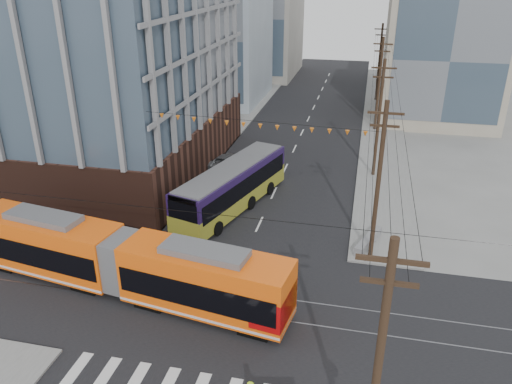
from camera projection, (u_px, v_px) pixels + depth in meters
ground at (202, 346)px, 26.37m from camera, size 160.00×160.00×0.00m
office_building at (45, 14)px, 45.29m from camera, size 30.00×25.00×28.60m
bg_bldg_nw_near at (201, 36)px, 72.22m from camera, size 18.00×16.00×18.00m
bg_bldg_ne_near at (442, 56)px, 62.45m from camera, size 14.00×14.00×16.00m
bg_bldg_nw_far at (253, 17)px, 88.96m from camera, size 16.00×18.00×20.00m
bg_bldg_ne_far at (441, 43)px, 80.22m from camera, size 16.00×16.00×14.00m
utility_pole_near at (377, 378)px, 17.06m from camera, size 0.30×0.30×11.00m
utility_pole_far at (379, 63)px, 72.10m from camera, size 0.30×0.30×11.00m
streetcar at (122, 262)px, 30.08m from camera, size 21.35×6.14×4.08m
city_bus at (232, 187)px, 40.66m from camera, size 6.52×13.70×3.80m
parked_car_silver at (197, 206)px, 40.03m from camera, size 1.85×4.65×1.50m
parked_car_white at (212, 190)px, 43.01m from camera, size 2.13×4.75×1.35m
parked_car_grey at (228, 161)px, 49.35m from camera, size 3.70×5.50×1.40m
jersey_barrier at (368, 242)px, 35.57m from camera, size 2.17×3.99×0.78m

